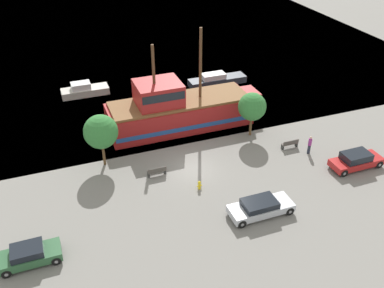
% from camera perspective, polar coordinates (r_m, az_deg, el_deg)
% --- Properties ---
extents(ground_plane, '(160.00, 160.00, 0.00)m').
position_cam_1_polar(ground_plane, '(37.49, -0.04, -3.30)').
color(ground_plane, gray).
extents(water_surface, '(80.00, 80.00, 0.00)m').
position_cam_1_polar(water_surface, '(76.54, -12.03, 15.00)').
color(water_surface, '#33566B').
rests_on(water_surface, ground).
extents(pirate_ship, '(15.73, 4.68, 9.94)m').
position_cam_1_polar(pirate_ship, '(42.97, -1.85, 4.60)').
color(pirate_ship, '#A31E1E').
rests_on(pirate_ship, water_surface).
extents(moored_boat_dockside, '(5.39, 1.91, 1.54)m').
position_cam_1_polar(moored_boat_dockside, '(51.68, -14.17, 6.98)').
color(moored_boat_dockside, '#B7B2A8').
rests_on(moored_boat_dockside, water_surface).
extents(moored_boat_outer, '(7.15, 1.84, 1.43)m').
position_cam_1_polar(moored_boat_outer, '(52.98, 3.29, 8.53)').
color(moored_boat_outer, '#2D333D').
rests_on(moored_boat_outer, water_surface).
extents(parked_car_curb_front, '(4.93, 1.95, 1.28)m').
position_cam_1_polar(parked_car_curb_front, '(32.85, 9.13, -8.31)').
color(parked_car_curb_front, '#B7BCC6').
rests_on(parked_car_curb_front, ground_plane).
extents(parked_car_curb_mid, '(3.96, 1.81, 1.33)m').
position_cam_1_polar(parked_car_curb_mid, '(30.87, -20.85, -13.66)').
color(parked_car_curb_mid, '#2D5B38').
rests_on(parked_car_curb_mid, ground_plane).
extents(parked_car_curb_rear, '(4.69, 1.85, 1.48)m').
position_cam_1_polar(parked_car_curb_rear, '(39.91, 21.04, -2.03)').
color(parked_car_curb_rear, '#B21E1E').
rests_on(parked_car_curb_rear, ground_plane).
extents(fire_hydrant, '(0.42, 0.25, 0.76)m').
position_cam_1_polar(fire_hydrant, '(34.96, 0.99, -5.47)').
color(fire_hydrant, yellow).
rests_on(fire_hydrant, ground_plane).
extents(bench_promenade_east, '(1.62, 0.45, 0.85)m').
position_cam_1_polar(bench_promenade_east, '(41.12, 12.95, 0.03)').
color(bench_promenade_east, '#4C4742').
rests_on(bench_promenade_east, ground_plane).
extents(bench_promenade_west, '(1.60, 0.45, 0.85)m').
position_cam_1_polar(bench_promenade_west, '(36.55, -4.70, -3.65)').
color(bench_promenade_west, '#4C4742').
rests_on(bench_promenade_west, ground_plane).
extents(pedestrian_walking_near, '(0.32, 0.32, 1.78)m').
position_cam_1_polar(pedestrian_walking_near, '(40.50, 15.42, -0.10)').
color(pedestrian_walking_near, '#232838').
rests_on(pedestrian_walking_near, ground_plane).
extents(tree_row_east, '(2.96, 2.96, 4.82)m').
position_cam_1_polar(tree_row_east, '(37.09, -12.07, 1.60)').
color(tree_row_east, brown).
rests_on(tree_row_east, ground_plane).
extents(tree_row_mideast, '(2.70, 2.70, 4.48)m').
position_cam_1_polar(tree_row_mideast, '(41.19, 8.02, 4.94)').
color(tree_row_mideast, brown).
rests_on(tree_row_mideast, ground_plane).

